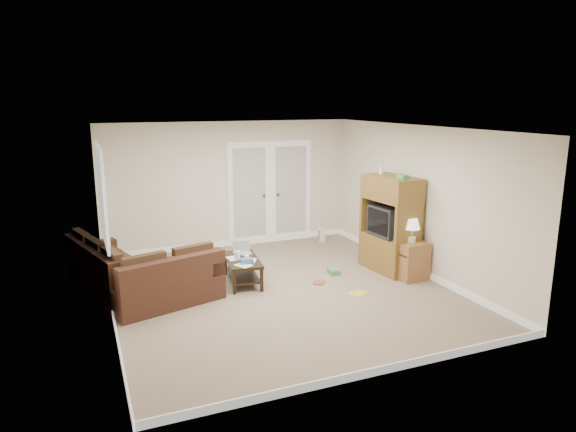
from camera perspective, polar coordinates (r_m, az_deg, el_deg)
name	(u,v)px	position (r m, az deg, el deg)	size (l,w,h in m)	color
floor	(280,291)	(8.08, -0.85, -8.29)	(5.50, 5.50, 0.00)	gray
ceiling	(280,128)	(7.55, -0.91, 9.71)	(5.00, 5.50, 0.02)	white
wall_left	(105,228)	(7.21, -19.69, -1.24)	(0.02, 5.50, 2.50)	silver
wall_right	(418,200)	(8.92, 14.24, 1.70)	(0.02, 5.50, 2.50)	silver
wall_back	(230,185)	(10.28, -6.51, 3.45)	(5.00, 0.02, 2.50)	silver
wall_front	(379,266)	(5.34, 10.03, -5.48)	(5.00, 0.02, 2.50)	silver
baseboards	(280,288)	(8.06, -0.85, -7.95)	(5.00, 5.50, 0.10)	white
french_doors	(270,193)	(10.55, -1.98, 2.58)	(1.80, 0.05, 2.13)	white
window_left	(102,193)	(8.14, -19.98, 2.43)	(0.05, 1.92, 1.42)	white
sectional_sofa	(134,277)	(8.14, -16.74, -6.48)	(2.23, 2.56, 0.75)	#402418
coffee_table	(243,269)	(8.39, -5.05, -5.91)	(0.62, 1.05, 0.68)	black
tv_armoire	(390,223)	(8.97, 11.28, -0.82)	(0.66, 1.08, 1.77)	brown
side_cabinet	(410,257)	(8.74, 13.40, -4.44)	(0.52, 0.52, 1.02)	#956236
space_heater	(322,235)	(10.75, 3.76, -2.13)	(0.11, 0.09, 0.28)	white
floor_magazine	(358,293)	(8.04, 7.79, -8.49)	(0.28, 0.22, 0.01)	gold
floor_greenbox	(334,271)	(8.83, 5.08, -6.15)	(0.17, 0.22, 0.09)	#449645
floor_book	(314,282)	(8.43, 2.90, -7.31)	(0.17, 0.23, 0.02)	brown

